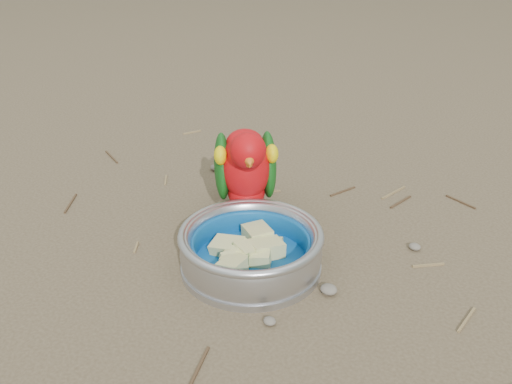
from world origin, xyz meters
The scene contains 6 objects.
ground centered at (0.00, 0.00, 0.00)m, with size 60.00×60.00×0.00m, color brown.
food_bowl centered at (0.09, 0.06, 0.01)m, with size 0.20×0.20×0.02m, color #B2B2BA.
bowl_wall centered at (0.09, 0.06, 0.04)m, with size 0.20×0.20×0.04m, color #B2B2BA, non-canonical shape.
fruit_wedges centered at (0.09, 0.06, 0.03)m, with size 0.12×0.12×0.03m, color #D4D185, non-canonical shape.
lory_parrot centered at (0.01, 0.16, 0.08)m, with size 0.10×0.21×0.17m, color #BE090E, non-canonical shape.
ground_debris centered at (0.05, 0.05, 0.00)m, with size 0.90×0.80×0.01m, color olive, non-canonical shape.
Camera 1 is at (0.49, -0.49, 0.47)m, focal length 40.00 mm.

